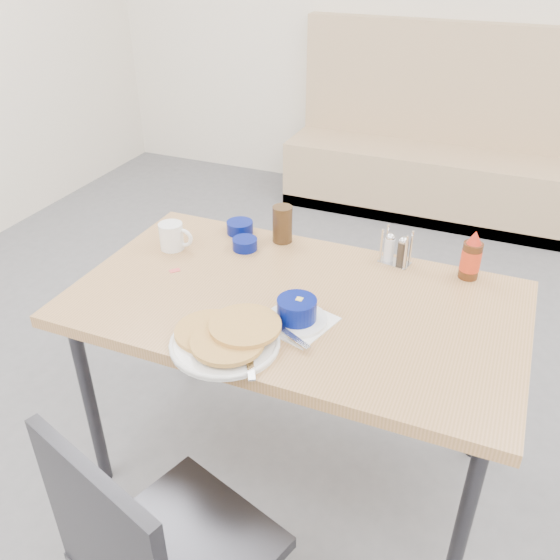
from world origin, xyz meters
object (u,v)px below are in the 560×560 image
at_px(amber_tumbler, 282,224).
at_px(syrup_bottle, 471,258).
at_px(booth_bench, 429,161).
at_px(dining_table, 295,314).
at_px(coffee_mug, 172,236).
at_px(creamer_bowl, 240,227).
at_px(grits_setting, 297,313).
at_px(diner_chair, 154,551).
at_px(condiment_caddy, 396,252).
at_px(pancake_plate, 226,338).
at_px(butter_bowl, 245,244).

distance_m(amber_tumbler, syrup_bottle, 0.67).
bearing_deg(booth_bench, dining_table, -90.00).
bearing_deg(syrup_bottle, coffee_mug, -168.53).
xyz_separation_m(creamer_bowl, amber_tumbler, (0.17, 0.00, 0.05)).
relative_size(booth_bench, grits_setting, 7.54).
bearing_deg(diner_chair, syrup_bottle, 83.02).
distance_m(creamer_bowl, condiment_caddy, 0.59).
relative_size(coffee_mug, condiment_caddy, 0.99).
relative_size(pancake_plate, syrup_bottle, 1.82).
xyz_separation_m(creamer_bowl, condiment_caddy, (0.59, -0.00, 0.02)).
bearing_deg(butter_bowl, dining_table, -38.92).
bearing_deg(coffee_mug, condiment_caddy, 14.94).
bearing_deg(creamer_bowl, coffee_mug, -129.22).
bearing_deg(pancake_plate, butter_bowl, 110.35).
xyz_separation_m(pancake_plate, coffee_mug, (-0.43, 0.43, 0.03)).
bearing_deg(diner_chair, coffee_mug, 135.67).
bearing_deg(coffee_mug, dining_table, -14.49).
distance_m(dining_table, syrup_bottle, 0.60).
relative_size(creamer_bowl, butter_bowl, 1.11).
height_order(amber_tumbler, condiment_caddy, amber_tumbler).
distance_m(pancake_plate, grits_setting, 0.22).
bearing_deg(dining_table, butter_bowl, 141.08).
relative_size(diner_chair, coffee_mug, 7.13).
height_order(booth_bench, diner_chair, booth_bench).
bearing_deg(condiment_caddy, booth_bench, 107.46).
xyz_separation_m(dining_table, coffee_mug, (-0.53, 0.14, 0.11)).
height_order(grits_setting, syrup_bottle, syrup_bottle).
xyz_separation_m(booth_bench, amber_tumbler, (-0.19, -2.19, 0.48)).
distance_m(grits_setting, creamer_bowl, 0.61).
bearing_deg(coffee_mug, booth_bench, 77.64).
bearing_deg(dining_table, syrup_bottle, 35.27).
distance_m(booth_bench, amber_tumbler, 2.25).
relative_size(creamer_bowl, amber_tumbler, 0.73).
bearing_deg(booth_bench, diner_chair, -90.76).
bearing_deg(coffee_mug, syrup_bottle, 11.47).
bearing_deg(diner_chair, pancake_plate, 113.60).
relative_size(booth_bench, diner_chair, 2.12).
xyz_separation_m(diner_chair, amber_tumbler, (-0.14, 1.12, 0.31)).
bearing_deg(dining_table, amber_tumbler, 118.60).
relative_size(creamer_bowl, condiment_caddy, 0.78).
xyz_separation_m(pancake_plate, butter_bowl, (-0.19, 0.52, -0.00)).
bearing_deg(syrup_bottle, pancake_plate, -132.18).
xyz_separation_m(diner_chair, condiment_caddy, (0.28, 1.12, 0.29)).
bearing_deg(coffee_mug, amber_tumbler, 30.96).
xyz_separation_m(coffee_mug, butter_bowl, (0.24, 0.09, -0.03)).
bearing_deg(booth_bench, creamer_bowl, -99.29).
xyz_separation_m(dining_table, condiment_caddy, (0.23, 0.34, 0.11)).
bearing_deg(booth_bench, butter_bowl, -97.07).
height_order(pancake_plate, creamer_bowl, pancake_plate).
bearing_deg(pancake_plate, booth_bench, 88.14).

